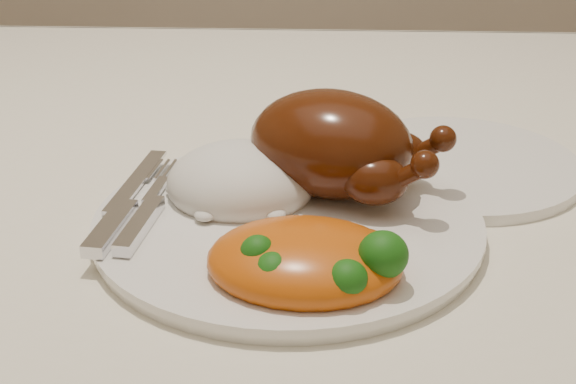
{
  "coord_description": "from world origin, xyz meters",
  "views": [
    {
      "loc": [
        0.07,
        -0.59,
        1.05
      ],
      "look_at": [
        0.04,
        -0.07,
        0.8
      ],
      "focal_mm": 50.0,
      "sensor_mm": 36.0,
      "label": 1
    }
  ],
  "objects_px": {
    "dining_table": "(241,294)",
    "side_plate": "(457,165)",
    "roast_chicken": "(335,145)",
    "dinner_plate": "(288,224)"
  },
  "relations": [
    {
      "from": "dinner_plate",
      "to": "roast_chicken",
      "type": "bearing_deg",
      "value": 53.06
    },
    {
      "from": "roast_chicken",
      "to": "dining_table",
      "type": "bearing_deg",
      "value": -178.43
    },
    {
      "from": "dining_table",
      "to": "roast_chicken",
      "type": "relative_size",
      "value": 9.44
    },
    {
      "from": "side_plate",
      "to": "dining_table",
      "type": "bearing_deg",
      "value": -166.41
    },
    {
      "from": "dining_table",
      "to": "side_plate",
      "type": "relative_size",
      "value": 7.71
    },
    {
      "from": "dining_table",
      "to": "side_plate",
      "type": "xyz_separation_m",
      "value": [
        0.18,
        0.04,
        0.11
      ]
    },
    {
      "from": "dining_table",
      "to": "side_plate",
      "type": "height_order",
      "value": "side_plate"
    },
    {
      "from": "dinner_plate",
      "to": "roast_chicken",
      "type": "distance_m",
      "value": 0.07
    },
    {
      "from": "side_plate",
      "to": "roast_chicken",
      "type": "relative_size",
      "value": 1.22
    },
    {
      "from": "dinner_plate",
      "to": "side_plate",
      "type": "bearing_deg",
      "value": 40.01
    }
  ]
}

